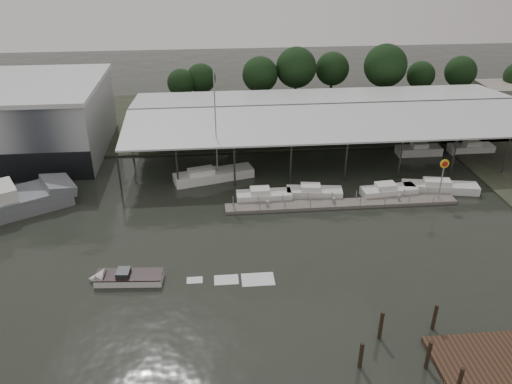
{
  "coord_description": "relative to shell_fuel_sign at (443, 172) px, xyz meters",
  "views": [
    {
      "loc": [
        -0.05,
        -41.16,
        29.54
      ],
      "look_at": [
        4.62,
        9.66,
        2.5
      ],
      "focal_mm": 35.0,
      "sensor_mm": 36.0,
      "label": 1
    }
  ],
  "objects": [
    {
      "name": "moored_cruiser_2",
      "position": [
        -5.59,
        2.03,
        -3.31
      ],
      "size": [
        7.09,
        2.86,
        1.7
      ],
      "rotation": [
        0.0,
        0.0,
        0.1
      ],
      "color": "white",
      "rests_on": "ground"
    },
    {
      "name": "mooring_pilings",
      "position": [
        -12.66,
        -25.21,
        -2.94
      ],
      "size": [
        7.48,
        9.29,
        3.48
      ],
      "color": "#2E2317",
      "rests_on": "ground"
    },
    {
      "name": "floating_dock",
      "position": [
        -12.0,
        0.01,
        -3.72
      ],
      "size": [
        28.0,
        2.0,
        1.4
      ],
      "color": "slate",
      "rests_on": "ground"
    },
    {
      "name": "speedboat_underway",
      "position": [
        -36.07,
        -12.46,
        -3.53
      ],
      "size": [
        17.97,
        3.39,
        2.0
      ],
      "rotation": [
        0.0,
        0.0,
        3.07
      ],
      "color": "white",
      "rests_on": "ground"
    },
    {
      "name": "land_strip_far",
      "position": [
        -27.0,
        32.01,
        -3.83
      ],
      "size": [
        140.0,
        30.0,
        0.3
      ],
      "color": "#363C2D",
      "rests_on": "ground"
    },
    {
      "name": "moored_cruiser_3",
      "position": [
        1.21,
        2.47,
        -3.31
      ],
      "size": [
        9.56,
        3.79,
        1.7
      ],
      "rotation": [
        0.0,
        0.0,
        -0.17
      ],
      "color": "white",
      "rests_on": "ground"
    },
    {
      "name": "shell_fuel_sign",
      "position": [
        0.0,
        0.0,
        0.0
      ],
      "size": [
        1.1,
        0.18,
        5.55
      ],
      "color": "#919496",
      "rests_on": "ground"
    },
    {
      "name": "covered_boat_shed",
      "position": [
        -10.0,
        18.01,
        2.2
      ],
      "size": [
        58.24,
        24.0,
        6.96
      ],
      "color": "#B9BCBE",
      "rests_on": "ground"
    },
    {
      "name": "white_sailboat",
      "position": [
        -27.36,
        8.4,
        -3.27
      ],
      "size": [
        10.83,
        5.2,
        14.7
      ],
      "rotation": [
        0.0,
        0.0,
        0.26
      ],
      "color": "white",
      "rests_on": "ground"
    },
    {
      "name": "storage_warehouse",
      "position": [
        -55.0,
        19.95,
        1.36
      ],
      "size": [
        24.5,
        20.5,
        10.5
      ],
      "color": "#989DA2",
      "rests_on": "ground"
    },
    {
      "name": "ground",
      "position": [
        -27.0,
        -9.99,
        -3.93
      ],
      "size": [
        200.0,
        200.0,
        0.0
      ],
      "primitive_type": "plane",
      "color": "black",
      "rests_on": "ground"
    },
    {
      "name": "moored_cruiser_1",
      "position": [
        -14.93,
        2.52,
        -3.31
      ],
      "size": [
        7.06,
        3.07,
        1.7
      ],
      "rotation": [
        0.0,
        0.0,
        -0.13
      ],
      "color": "white",
      "rests_on": "ground"
    },
    {
      "name": "horizon_tree_line",
      "position": [
        -3.54,
        37.76,
        2.51
      ],
      "size": [
        67.79,
        11.38,
        11.54
      ],
      "color": "black",
      "rests_on": "ground"
    },
    {
      "name": "moored_cruiser_0",
      "position": [
        -21.23,
        2.2,
        -3.31
      ],
      "size": [
        6.75,
        2.3,
        1.7
      ],
      "rotation": [
        0.0,
        0.0,
        0.01
      ],
      "color": "white",
      "rests_on": "ground"
    }
  ]
}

